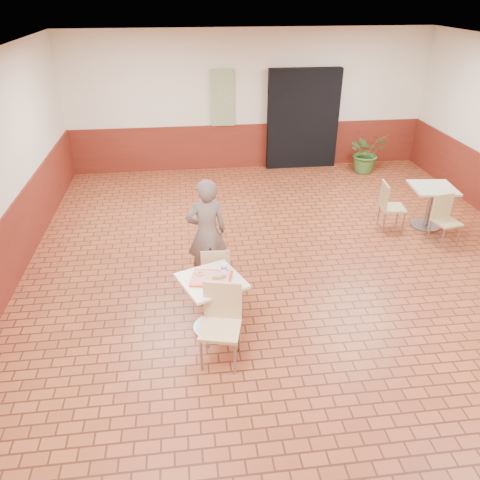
{
  "coord_description": "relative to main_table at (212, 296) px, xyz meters",
  "views": [
    {
      "loc": [
        -1.51,
        -5.37,
        3.75
      ],
      "look_at": [
        -0.87,
        -0.29,
        0.95
      ],
      "focal_mm": 35.0,
      "sensor_mm": 36.0,
      "label": 1
    }
  ],
  "objects": [
    {
      "name": "chair_second_front",
      "position": [
        3.91,
        1.78,
        -0.04
      ],
      "size": [
        0.43,
        0.43,
        0.8
      ],
      "rotation": [
        0.0,
        0.0,
        0.19
      ],
      "color": "tan",
      "rests_on": "ground"
    },
    {
      "name": "paper_cup",
      "position": [
        0.16,
        0.13,
        0.31
      ],
      "size": [
        0.07,
        0.07,
        0.09
      ],
      "rotation": [
        0.0,
        0.0,
        -0.14
      ],
      "color": "white",
      "rests_on": "serving_tray"
    },
    {
      "name": "potted_plant",
      "position": [
        3.84,
        5.12,
        -0.03
      ],
      "size": [
        0.92,
        0.83,
        0.91
      ],
      "primitive_type": "imported",
      "rotation": [
        0.0,
        0.0,
        0.15
      ],
      "color": "#3C6628",
      "rests_on": "ground"
    },
    {
      "name": "room_shell",
      "position": [
        1.27,
        0.79,
        1.02
      ],
      "size": [
        8.01,
        10.01,
        3.01
      ],
      "color": "brown",
      "rests_on": "ground"
    },
    {
      "name": "customer",
      "position": [
        0.01,
        1.07,
        0.29
      ],
      "size": [
        0.62,
        0.46,
        1.56
      ],
      "primitive_type": "imported",
      "rotation": [
        0.0,
        0.0,
        3.3
      ],
      "color": "#685850",
      "rests_on": "ground"
    },
    {
      "name": "corridor_doorway",
      "position": [
        2.47,
        5.67,
        0.62
      ],
      "size": [
        1.6,
        0.22,
        2.2
      ],
      "primitive_type": "cube",
      "color": "black",
      "rests_on": "ground"
    },
    {
      "name": "serving_tray",
      "position": [
        0.0,
        0.0,
        0.25
      ],
      "size": [
        0.47,
        0.36,
        0.03
      ],
      "rotation": [
        0.0,
        0.0,
        -0.22
      ],
      "color": "#E83D11",
      "rests_on": "main_table"
    },
    {
      "name": "chair_second_left",
      "position": [
        3.2,
        2.33,
        -0.02
      ],
      "size": [
        0.43,
        0.43,
        0.84
      ],
      "rotation": [
        0.0,
        0.0,
        1.45
      ],
      "color": "tan",
      "rests_on": "ground"
    },
    {
      "name": "promo_poster",
      "position": [
        0.67,
        5.73,
        1.12
      ],
      "size": [
        0.5,
        0.03,
        1.2
      ],
      "primitive_type": "cube",
      "color": "gray",
      "rests_on": "wainscot_band"
    },
    {
      "name": "chair_main_front",
      "position": [
        0.07,
        -0.5,
        0.03
      ],
      "size": [
        0.52,
        0.52,
        0.93
      ],
      "rotation": [
        0.0,
        0.0,
        -0.24
      ],
      "color": "#D8B882",
      "rests_on": "ground"
    },
    {
      "name": "long_john_donut",
      "position": [
        0.09,
        -0.02,
        0.29
      ],
      "size": [
        0.17,
        0.1,
        0.05
      ],
      "rotation": [
        0.0,
        0.0,
        0.16
      ],
      "color": "#C18D38",
      "rests_on": "serving_tray"
    },
    {
      "name": "ring_donut",
      "position": [
        -0.13,
        0.08,
        0.28
      ],
      "size": [
        0.11,
        0.11,
        0.03
      ],
      "primitive_type": "torus",
      "rotation": [
        0.0,
        0.0,
        -0.18
      ],
      "color": "#EDA056",
      "rests_on": "serving_tray"
    },
    {
      "name": "main_table",
      "position": [
        0.0,
        0.0,
        0.0
      ],
      "size": [
        0.68,
        0.68,
        0.72
      ],
      "rotation": [
        0.0,
        0.0,
        0.38
      ],
      "color": "beige",
      "rests_on": "ground"
    },
    {
      "name": "wainscot_band",
      "position": [
        1.27,
        0.79,
        0.02
      ],
      "size": [
        8.0,
        10.0,
        1.0
      ],
      "color": "#601D12",
      "rests_on": "ground"
    },
    {
      "name": "second_table",
      "position": [
        3.94,
        2.33,
        0.02
      ],
      "size": [
        0.7,
        0.7,
        0.74
      ],
      "rotation": [
        0.0,
        0.0,
        -0.1
      ],
      "color": "#B2AE8F",
      "rests_on": "ground"
    },
    {
      "name": "chair_main_back",
      "position": [
        0.09,
        0.61,
        -0.03
      ],
      "size": [
        0.39,
        0.39,
        0.81
      ],
      "rotation": [
        0.0,
        0.0,
        3.1
      ],
      "color": "tan",
      "rests_on": "ground"
    }
  ]
}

